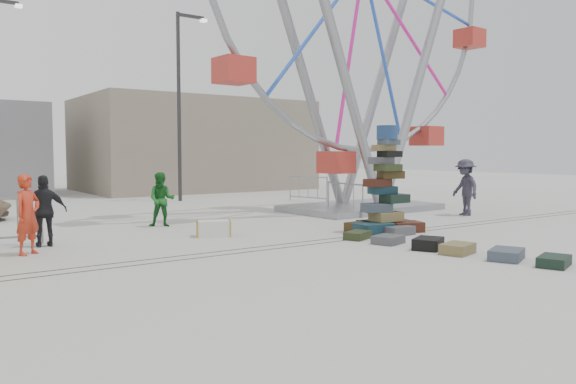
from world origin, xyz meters
TOP-DOWN VIEW (x-y plane):
  - ground at (0.00, 0.00)m, footprint 90.00×90.00m
  - track_line_near at (0.00, 0.60)m, footprint 40.00×0.04m
  - track_line_far at (0.00, 1.00)m, footprint 40.00×0.04m
  - building_right at (7.00, 20.00)m, footprint 12.00×8.00m
  - lamp_post_right at (3.09, 13.00)m, footprint 1.41×0.25m
  - suitcase_tower at (3.38, 1.09)m, footprint 2.03×1.72m
  - steamer_trunk at (-0.64, 3.00)m, footprint 0.96×0.79m
  - row_case_0 at (1.99, 0.60)m, footprint 0.83×0.69m
  - row_case_1 at (2.10, -0.31)m, footprint 0.81×0.72m
  - row_case_2 at (2.27, -1.33)m, footprint 0.91×0.81m
  - row_case_3 at (2.33, -2.05)m, footprint 0.85×0.70m
  - row_case_4 at (2.58, -3.01)m, footprint 0.98×0.84m
  - row_case_5 at (2.73, -3.88)m, footprint 0.88×0.70m
  - barricade_wheel_front at (5.19, 4.76)m, footprint 0.32×2.00m
  - barricade_wheel_back at (7.31, 9.57)m, footprint 0.58×1.96m
  - pedestrian_red at (-4.89, 2.93)m, footprint 0.72×0.67m
  - pedestrian_green at (-0.95, 5.49)m, footprint 0.93×0.87m
  - pedestrian_black at (-4.39, 3.78)m, footprint 0.96×0.48m
  - pedestrian_grey at (8.36, 2.37)m, footprint 1.03×1.36m

SIDE VIEW (x-z plane):
  - ground at x=0.00m, z-range 0.00..0.00m
  - track_line_near at x=0.00m, z-range 0.00..0.01m
  - track_line_far at x=0.00m, z-range 0.00..0.01m
  - row_case_1 at x=2.10m, z-range 0.00..0.19m
  - row_case_0 at x=1.99m, z-range 0.00..0.19m
  - row_case_5 at x=2.73m, z-range 0.00..0.19m
  - row_case_4 at x=2.58m, z-range 0.00..0.21m
  - row_case_3 at x=2.33m, z-range 0.00..0.22m
  - row_case_2 at x=2.27m, z-range 0.00..0.25m
  - steamer_trunk at x=-0.64m, z-range 0.00..0.39m
  - barricade_wheel_front at x=5.19m, z-range 0.00..1.10m
  - barricade_wheel_back at x=7.31m, z-range 0.00..1.10m
  - pedestrian_green at x=-0.95m, z-range 0.00..1.53m
  - suitcase_tower at x=3.38m, z-range -0.61..2.16m
  - pedestrian_black at x=-4.39m, z-range 0.00..1.58m
  - pedestrian_red at x=-4.89m, z-range 0.00..1.64m
  - pedestrian_grey at x=8.36m, z-range 0.00..1.86m
  - building_right at x=7.00m, z-range 0.00..5.00m
  - lamp_post_right at x=3.09m, z-range 0.48..8.48m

